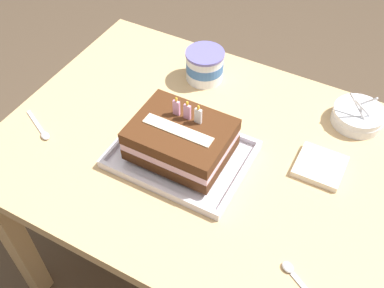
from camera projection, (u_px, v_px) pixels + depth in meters
name	position (u px, v px, depth m)	size (l,w,h in m)	color
ground_plane	(199.00, 268.00, 1.71)	(8.00, 8.00, 0.00)	#4C3D2D
dining_table	(202.00, 170.00, 1.27)	(1.07, 0.80, 0.69)	tan
foil_tray	(181.00, 155.00, 1.17)	(0.34, 0.26, 0.02)	silver
birthday_cake	(181.00, 139.00, 1.12)	(0.24, 0.19, 0.15)	#482611
bowl_stack	(358.00, 116.00, 1.24)	(0.14, 0.14, 0.10)	white
ice_cream_tub	(205.00, 65.00, 1.35)	(0.12, 0.12, 0.10)	white
serving_spoon_near_tray	(42.00, 131.00, 1.23)	(0.13, 0.07, 0.01)	silver
serving_spoon_by_bowls	(296.00, 277.00, 0.95)	(0.14, 0.09, 0.01)	silver
napkin_pile	(320.00, 166.00, 1.14)	(0.12, 0.12, 0.02)	silver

